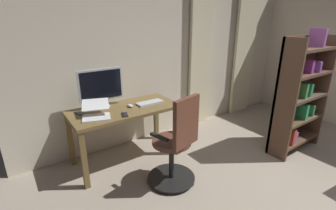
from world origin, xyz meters
name	(u,v)px	position (x,y,z in m)	size (l,w,h in m)	color
back_room_partition	(175,54)	(0.00, -2.67, 1.29)	(5.08, 0.10, 2.58)	beige
curtain_left_panel	(244,53)	(-1.60, -2.56, 1.19)	(0.52, 0.06, 2.38)	beige
curtain_right_panel	(200,59)	(-0.45, -2.56, 1.19)	(0.43, 0.06, 2.38)	beige
desk	(125,115)	(1.15, -2.19, 0.64)	(1.38, 0.66, 0.74)	brown
office_chair	(176,145)	(0.92, -1.38, 0.50)	(0.56, 0.56, 1.08)	black
computer_monitor	(101,86)	(1.35, -2.40, 1.02)	(0.57, 0.18, 0.50)	#B7BCC1
computer_keyboard	(150,103)	(0.79, -2.16, 0.76)	(0.36, 0.15, 0.02)	#B7BCC1
laptop	(96,113)	(1.55, -2.10, 0.80)	(0.40, 0.42, 0.17)	white
computer_mouse	(130,106)	(1.07, -2.19, 0.76)	(0.06, 0.10, 0.04)	silver
cell_phone_face_up	(125,115)	(1.25, -1.97, 0.75)	(0.07, 0.14, 0.01)	black
cell_phone_by_monitor	(79,113)	(1.68, -2.34, 0.75)	(0.07, 0.14, 0.01)	#333338
bookshelf	(298,96)	(-0.99, -1.08, 0.81)	(0.90, 0.30, 1.71)	brown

